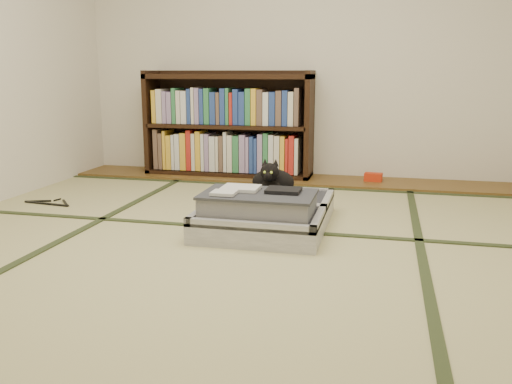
# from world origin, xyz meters

# --- Properties ---
(floor) EXTENTS (4.50, 4.50, 0.00)m
(floor) POSITION_xyz_m (0.00, 0.00, 0.00)
(floor) COLOR tan
(floor) RESTS_ON ground
(wood_strip) EXTENTS (4.00, 0.50, 0.02)m
(wood_strip) POSITION_xyz_m (0.00, 2.00, 0.01)
(wood_strip) COLOR brown
(wood_strip) RESTS_ON ground
(red_item) EXTENTS (0.16, 0.10, 0.07)m
(red_item) POSITION_xyz_m (0.70, 2.03, 0.06)
(red_item) COLOR red
(red_item) RESTS_ON wood_strip
(tatami_borders) EXTENTS (4.00, 4.50, 0.01)m
(tatami_borders) POSITION_xyz_m (0.00, 0.49, 0.00)
(tatami_borders) COLOR #2D381E
(tatami_borders) RESTS_ON ground
(bookcase) EXTENTS (1.53, 0.35, 0.99)m
(bookcase) POSITION_xyz_m (-0.62, 2.07, 0.45)
(bookcase) COLOR black
(bookcase) RESTS_ON wood_strip
(suitcase) EXTENTS (0.74, 0.98, 0.29)m
(suitcase) POSITION_xyz_m (0.09, 0.45, 0.10)
(suitcase) COLOR silver
(suitcase) RESTS_ON floor
(cat) EXTENTS (0.33, 0.33, 0.26)m
(cat) POSITION_xyz_m (0.07, 0.74, 0.24)
(cat) COLOR black
(cat) RESTS_ON suitcase
(cable_coil) EXTENTS (0.10, 0.10, 0.02)m
(cable_coil) POSITION_xyz_m (0.25, 0.78, 0.15)
(cable_coil) COLOR white
(cable_coil) RESTS_ON suitcase
(hanger) EXTENTS (0.39, 0.20, 0.01)m
(hanger) POSITION_xyz_m (-1.60, 0.71, 0.01)
(hanger) COLOR black
(hanger) RESTS_ON floor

